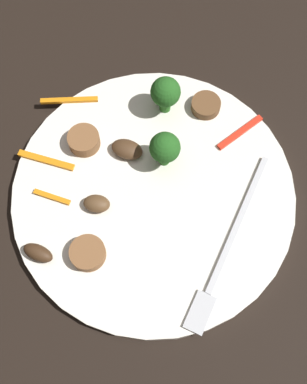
{
  "coord_description": "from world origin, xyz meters",
  "views": [
    {
      "loc": [
        0.17,
        0.01,
        0.44
      ],
      "look_at": [
        0.0,
        0.0,
        0.01
      ],
      "focal_mm": 45.03,
      "sensor_mm": 36.0,
      "label": 1
    }
  ],
  "objects_px": {
    "broccoli_floret_0": "(165,148)",
    "sausage_slice_1": "(84,140)",
    "sausage_slice_0": "(206,105)",
    "pepper_strip_3": "(69,100)",
    "plate": "(154,194)",
    "sausage_slice_2": "(88,253)",
    "fork": "(225,253)",
    "pepper_strip_2": "(240,132)",
    "broccoli_floret_1": "(166,93)",
    "pepper_strip_0": "(52,197)",
    "mushroom_1": "(38,253)",
    "mushroom_2": "(127,149)",
    "pepper_strip_1": "(46,160)",
    "mushroom_0": "(97,204)"
  },
  "relations": [
    {
      "from": "broccoli_floret_0",
      "to": "sausage_slice_1",
      "type": "relative_size",
      "value": 1.4
    },
    {
      "from": "sausage_slice_0",
      "to": "pepper_strip_3",
      "type": "xyz_separation_m",
      "value": [
        -0.0,
        -0.14,
        -0.0
      ]
    },
    {
      "from": "plate",
      "to": "sausage_slice_2",
      "type": "distance_m",
      "value": 0.09
    },
    {
      "from": "broccoli_floret_0",
      "to": "fork",
      "type": "bearing_deg",
      "value": 33.25
    },
    {
      "from": "sausage_slice_2",
      "to": "pepper_strip_2",
      "type": "relative_size",
      "value": 0.58
    },
    {
      "from": "broccoli_floret_0",
      "to": "broccoli_floret_1",
      "type": "relative_size",
      "value": 0.97
    },
    {
      "from": "broccoli_floret_1",
      "to": "sausage_slice_0",
      "type": "xyz_separation_m",
      "value": [
        -0.0,
        0.04,
        -0.02
      ]
    },
    {
      "from": "pepper_strip_0",
      "to": "fork",
      "type": "bearing_deg",
      "value": 74.21
    },
    {
      "from": "mushroom_1",
      "to": "mushroom_2",
      "type": "height_order",
      "value": "same"
    },
    {
      "from": "sausage_slice_1",
      "to": "mushroom_1",
      "type": "bearing_deg",
      "value": -14.68
    },
    {
      "from": "sausage_slice_1",
      "to": "plate",
      "type": "bearing_deg",
      "value": 55.67
    },
    {
      "from": "pepper_strip_1",
      "to": "pepper_strip_3",
      "type": "bearing_deg",
      "value": 167.87
    },
    {
      "from": "fork",
      "to": "sausage_slice_2",
      "type": "height_order",
      "value": "sausage_slice_2"
    },
    {
      "from": "plate",
      "to": "broccoli_floret_1",
      "type": "height_order",
      "value": "broccoli_floret_1"
    },
    {
      "from": "pepper_strip_0",
      "to": "broccoli_floret_0",
      "type": "bearing_deg",
      "value": 112.64
    },
    {
      "from": "sausage_slice_0",
      "to": "pepper_strip_0",
      "type": "height_order",
      "value": "sausage_slice_0"
    },
    {
      "from": "plate",
      "to": "pepper_strip_1",
      "type": "height_order",
      "value": "pepper_strip_1"
    },
    {
      "from": "broccoli_floret_0",
      "to": "mushroom_1",
      "type": "relative_size",
      "value": 1.51
    },
    {
      "from": "broccoli_floret_1",
      "to": "pepper_strip_1",
      "type": "distance_m",
      "value": 0.13
    },
    {
      "from": "mushroom_2",
      "to": "pepper_strip_0",
      "type": "distance_m",
      "value": 0.09
    },
    {
      "from": "broccoli_floret_1",
      "to": "pepper_strip_3",
      "type": "bearing_deg",
      "value": -92.16
    },
    {
      "from": "fork",
      "to": "sausage_slice_0",
      "type": "distance_m",
      "value": 0.15
    },
    {
      "from": "broccoli_floret_1",
      "to": "mushroom_2",
      "type": "bearing_deg",
      "value": -34.0
    },
    {
      "from": "sausage_slice_0",
      "to": "pepper_strip_2",
      "type": "height_order",
      "value": "sausage_slice_0"
    },
    {
      "from": "pepper_strip_0",
      "to": "pepper_strip_2",
      "type": "distance_m",
      "value": 0.19
    },
    {
      "from": "broccoli_floret_0",
      "to": "plate",
      "type": "bearing_deg",
      "value": -15.0
    },
    {
      "from": "broccoli_floret_1",
      "to": "pepper_strip_1",
      "type": "bearing_deg",
      "value": -60.13
    },
    {
      "from": "pepper_strip_0",
      "to": "mushroom_2",
      "type": "bearing_deg",
      "value": 127.01
    },
    {
      "from": "pepper_strip_2",
      "to": "broccoli_floret_0",
      "type": "bearing_deg",
      "value": -65.29
    },
    {
      "from": "fork",
      "to": "pepper_strip_2",
      "type": "height_order",
      "value": "same"
    },
    {
      "from": "sausage_slice_1",
      "to": "mushroom_1",
      "type": "height_order",
      "value": "sausage_slice_1"
    },
    {
      "from": "mushroom_1",
      "to": "pepper_strip_1",
      "type": "xyz_separation_m",
      "value": [
        -0.09,
        -0.01,
        -0.0
      ]
    },
    {
      "from": "sausage_slice_1",
      "to": "sausage_slice_2",
      "type": "height_order",
      "value": "sausage_slice_1"
    },
    {
      "from": "mushroom_0",
      "to": "pepper_strip_1",
      "type": "relative_size",
      "value": 0.44
    },
    {
      "from": "fork",
      "to": "pepper_strip_3",
      "type": "height_order",
      "value": "same"
    },
    {
      "from": "sausage_slice_1",
      "to": "sausage_slice_2",
      "type": "distance_m",
      "value": 0.11
    },
    {
      "from": "broccoli_floret_1",
      "to": "sausage_slice_2",
      "type": "xyz_separation_m",
      "value": [
        0.16,
        -0.06,
        -0.02
      ]
    },
    {
      "from": "pepper_strip_1",
      "to": "pepper_strip_2",
      "type": "xyz_separation_m",
      "value": [
        -0.04,
        0.19,
        -0.0
      ]
    },
    {
      "from": "pepper_strip_3",
      "to": "sausage_slice_1",
      "type": "bearing_deg",
      "value": 23.35
    },
    {
      "from": "mushroom_2",
      "to": "sausage_slice_1",
      "type": "bearing_deg",
      "value": -99.74
    },
    {
      "from": "sausage_slice_0",
      "to": "pepper_strip_1",
      "type": "relative_size",
      "value": 0.52
    },
    {
      "from": "plate",
      "to": "pepper_strip_2",
      "type": "distance_m",
      "value": 0.11
    },
    {
      "from": "pepper_strip_2",
      "to": "pepper_strip_3",
      "type": "xyz_separation_m",
      "value": [
        -0.03,
        -0.17,
        0.0
      ]
    },
    {
      "from": "plate",
      "to": "pepper_strip_1",
      "type": "bearing_deg",
      "value": -104.54
    },
    {
      "from": "pepper_strip_2",
      "to": "pepper_strip_3",
      "type": "bearing_deg",
      "value": -99.38
    },
    {
      "from": "broccoli_floret_0",
      "to": "mushroom_0",
      "type": "bearing_deg",
      "value": -50.78
    },
    {
      "from": "pepper_strip_0",
      "to": "mushroom_1",
      "type": "bearing_deg",
      "value": -4.91
    },
    {
      "from": "sausage_slice_1",
      "to": "pepper_strip_0",
      "type": "height_order",
      "value": "sausage_slice_1"
    },
    {
      "from": "sausage_slice_2",
      "to": "pepper_strip_3",
      "type": "xyz_separation_m",
      "value": [
        -0.16,
        -0.04,
        -0.0
      ]
    },
    {
      "from": "pepper_strip_2",
      "to": "pepper_strip_0",
      "type": "bearing_deg",
      "value": -66.49
    }
  ]
}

